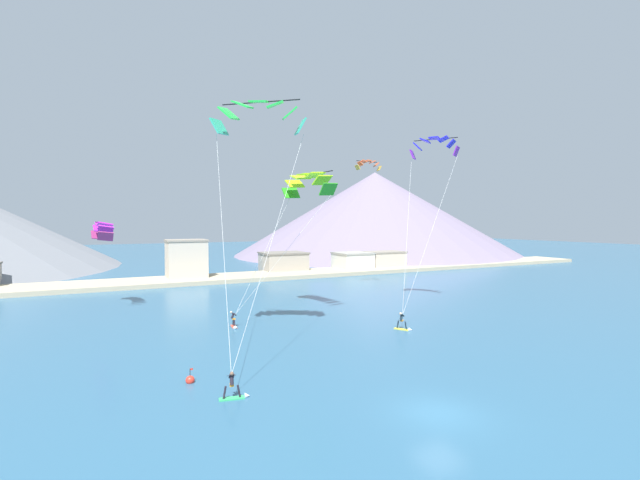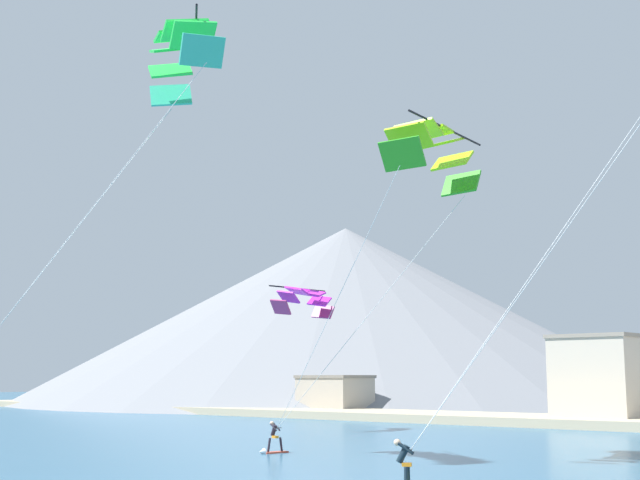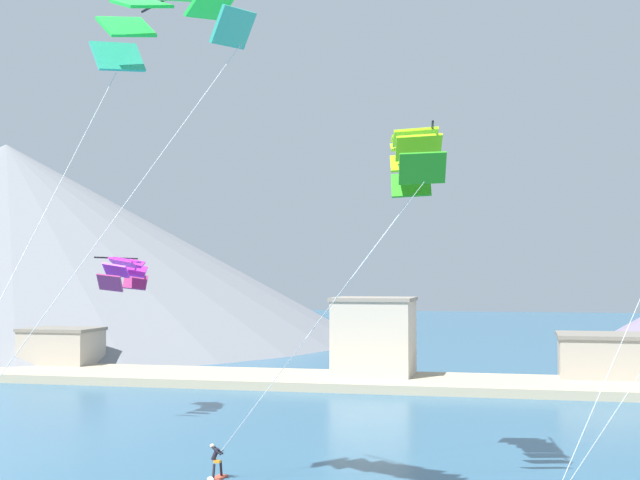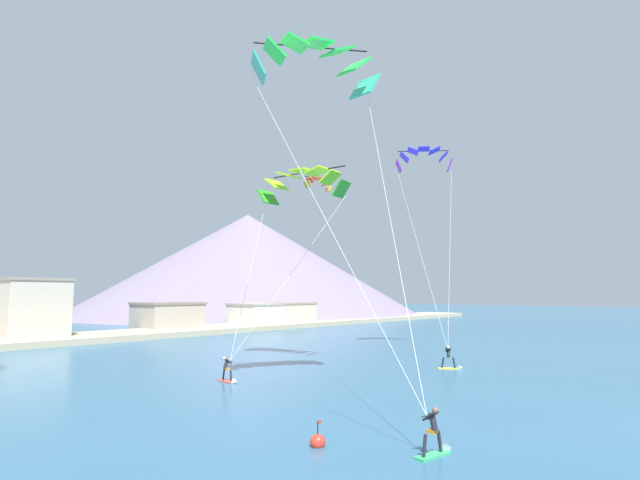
# 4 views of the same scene
# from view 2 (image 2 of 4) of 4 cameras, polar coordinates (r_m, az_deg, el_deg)

# --- Properties ---
(kitesurfer_near_lead) EXTENTS (1.23, 1.70, 1.76)m
(kitesurfer_near_lead) POSITION_cam_2_polar(r_m,az_deg,el_deg) (30.37, 5.46, -14.73)
(kitesurfer_near_lead) COLOR yellow
(kitesurfer_near_lead) RESTS_ON ground
(kitesurfer_mid_center) EXTENTS (0.64, 1.77, 1.63)m
(kitesurfer_mid_center) POSITION_cam_2_polar(r_m,az_deg,el_deg) (45.45, -3.14, -12.91)
(kitesurfer_mid_center) COLOR #E54C33
(kitesurfer_mid_center) RESTS_ON ground
(parafoil_kite_near_trail) EXTENTS (8.49, 12.16, 18.67)m
(parafoil_kite_near_trail) POSITION_cam_2_polar(r_m,az_deg,el_deg) (43.22, -8.93, 11.66)
(parafoil_kite_near_trail) COLOR #32B492
(parafoil_kite_mid_center) EXTENTS (10.19, 7.99, 14.12)m
(parafoil_kite_mid_center) POSITION_cam_2_polar(r_m,az_deg,el_deg) (42.63, 7.15, 5.73)
(parafoil_kite_mid_center) COLOR #2B991C
(parafoil_kite_distant_low_drift) EXTENTS (2.46, 6.29, 2.17)m
(parafoil_kite_distant_low_drift) POSITION_cam_2_polar(r_m,az_deg,el_deg) (63.82, -1.03, -3.75)
(parafoil_kite_distant_low_drift) COLOR #A32F68
(shoreline_strip) EXTENTS (180.00, 10.00, 0.70)m
(shoreline_strip) POSITION_cam_2_polar(r_m,az_deg,el_deg) (71.57, 19.80, -11.00)
(shoreline_strip) COLOR tan
(shoreline_strip) RESTS_ON ground
(shore_building_harbour_front) EXTENTS (6.65, 5.77, 7.12)m
(shore_building_harbour_front) POSITION_cam_2_polar(r_m,az_deg,el_deg) (74.52, 17.51, -8.53)
(shore_building_harbour_front) COLOR beige
(shore_building_harbour_front) RESTS_ON ground
(shore_building_old_town) EXTENTS (6.78, 5.31, 4.01)m
(shore_building_old_town) POSITION_cam_2_polar(r_m,az_deg,el_deg) (93.18, 0.96, -9.87)
(shore_building_old_town) COLOR #A89E8E
(shore_building_old_town) RESTS_ON ground
(mountain_peak_central_summit) EXTENTS (101.47, 101.47, 27.52)m
(mountain_peak_central_summit) POSITION_cam_2_polar(r_m,az_deg,el_deg) (141.36, 1.67, -4.75)
(mountain_peak_central_summit) COLOR slate
(mountain_peak_central_summit) RESTS_ON ground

